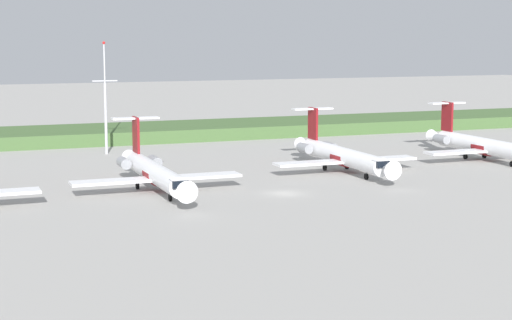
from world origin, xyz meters
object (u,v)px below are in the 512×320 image
(regional_jet_third, at_px, (341,155))
(regional_jet_fourth, at_px, (482,145))
(regional_jet_second, at_px, (154,172))
(antenna_mast, at_px, (105,107))

(regional_jet_third, distance_m, regional_jet_fourth, 27.58)
(regional_jet_second, height_order, antenna_mast, antenna_mast)
(regional_jet_third, xyz_separation_m, regional_jet_fourth, (27.47, 2.48, 0.00))
(regional_jet_third, height_order, regional_jet_fourth, same)
(regional_jet_second, bearing_deg, regional_jet_third, 10.04)
(regional_jet_third, relative_size, regional_jet_fourth, 1.00)
(regional_jet_second, distance_m, regional_jet_third, 31.19)
(regional_jet_third, xyz_separation_m, antenna_mast, (-29.79, 32.35, 5.69))
(regional_jet_fourth, distance_m, antenna_mast, 64.83)
(antenna_mast, bearing_deg, regional_jet_fourth, -27.54)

